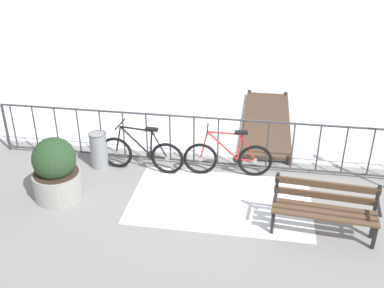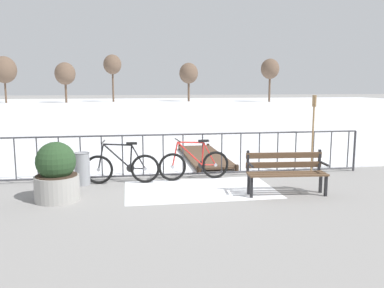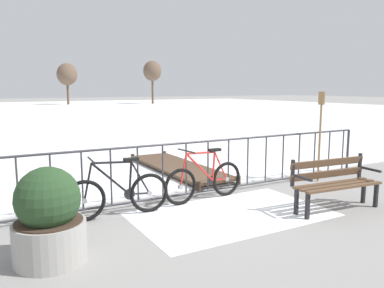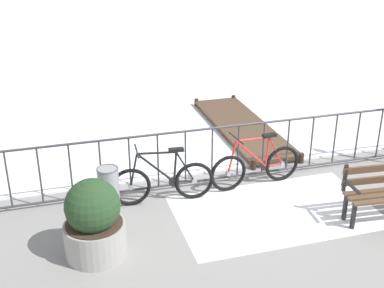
# 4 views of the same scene
# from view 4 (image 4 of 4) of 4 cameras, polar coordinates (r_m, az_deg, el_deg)

# --- Properties ---
(ground_plane) EXTENTS (160.00, 160.00, 0.00)m
(ground_plane) POSITION_cam_4_polar(r_m,az_deg,el_deg) (9.18, 5.07, -4.00)
(ground_plane) COLOR gray
(snow_patch) EXTENTS (3.18, 1.92, 0.01)m
(snow_patch) POSITION_cam_4_polar(r_m,az_deg,el_deg) (8.29, 9.34, -7.46)
(snow_patch) COLOR white
(snow_patch) RESTS_ON ground
(railing_fence) EXTENTS (9.06, 0.06, 1.07)m
(railing_fence) POSITION_cam_4_polar(r_m,az_deg,el_deg) (8.93, 5.20, -0.82)
(railing_fence) COLOR #38383D
(railing_fence) RESTS_ON ground
(bicycle_near_railing) EXTENTS (1.71, 0.52, 0.97)m
(bicycle_near_railing) POSITION_cam_4_polar(r_m,az_deg,el_deg) (8.29, -3.29, -4.27)
(bicycle_near_railing) COLOR black
(bicycle_near_railing) RESTS_ON ground
(bicycle_second) EXTENTS (1.71, 0.52, 0.97)m
(bicycle_second) POSITION_cam_4_polar(r_m,az_deg,el_deg) (8.85, 7.21, -2.52)
(bicycle_second) COLOR black
(bicycle_second) RESTS_ON ground
(planter_with_shrub) EXTENTS (0.85, 0.85, 1.15)m
(planter_with_shrub) POSITION_cam_4_polar(r_m,az_deg,el_deg) (7.06, -10.99, -8.53)
(planter_with_shrub) COLOR #9E9B96
(planter_with_shrub) RESTS_ON ground
(trash_bin) EXTENTS (0.35, 0.35, 0.73)m
(trash_bin) POSITION_cam_4_polar(r_m,az_deg,el_deg) (8.18, -9.36, -4.95)
(trash_bin) COLOR gray
(trash_bin) RESTS_ON ground
(wooden_dock) EXTENTS (1.10, 3.79, 0.20)m
(wooden_dock) POSITION_cam_4_polar(r_m,az_deg,el_deg) (11.26, 5.64, 2.03)
(wooden_dock) COLOR #4C3828
(wooden_dock) RESTS_ON ground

